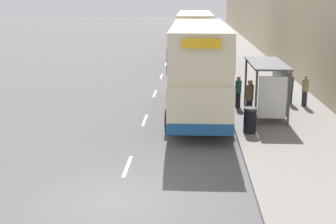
{
  "coord_description": "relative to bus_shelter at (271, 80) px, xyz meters",
  "views": [
    {
      "loc": [
        2.13,
        -11.98,
        5.66
      ],
      "look_at": [
        0.61,
        17.98,
        -1.9
      ],
      "focal_mm": 50.0,
      "sensor_mm": 36.0,
      "label": 1
    }
  ],
  "objects": [
    {
      "name": "litter_bin",
      "position": [
        -1.22,
        -2.69,
        -1.21
      ],
      "size": [
        0.55,
        0.55,
        1.05
      ],
      "color": "black",
      "rests_on": "ground_plane"
    },
    {
      "name": "car_1",
      "position": [
        -3.18,
        44.43,
        -1.04
      ],
      "size": [
        2.04,
        4.1,
        1.68
      ],
      "color": "maroon",
      "rests_on": "ground_plane"
    },
    {
      "name": "pedestrian_2",
      "position": [
        1.49,
        2.77,
        -0.91
      ],
      "size": [
        0.32,
        0.32,
        1.62
      ],
      "color": "#23232D",
      "rests_on": "ground_plane"
    },
    {
      "name": "car_2",
      "position": [
        -3.16,
        54.08,
        -0.99
      ],
      "size": [
        2.06,
        4.09,
        1.81
      ],
      "color": "navy",
      "rests_on": "ground_plane"
    },
    {
      "name": "pedestrian_3",
      "position": [
        0.75,
        2.88,
        -0.78
      ],
      "size": [
        0.37,
        0.37,
        1.87
      ],
      "color": "#23232D",
      "rests_on": "ground_plane"
    },
    {
      "name": "pedestrian_4",
      "position": [
        2.11,
        2.22,
        -0.92
      ],
      "size": [
        0.32,
        0.32,
        1.61
      ],
      "color": "#23232D",
      "rests_on": "ground_plane"
    },
    {
      "name": "lane_mark_5",
      "position": [
        -5.77,
        23.46,
        -1.87
      ],
      "size": [
        0.12,
        2.0,
        0.01
      ],
      "color": "silver",
      "rests_on": "ground_plane"
    },
    {
      "name": "double_decker_bus_ahead",
      "position": [
        -3.43,
        15.19,
        0.41
      ],
      "size": [
        2.85,
        11.41,
        4.3
      ],
      "color": "beige",
      "rests_on": "ground_plane"
    },
    {
      "name": "lane_mark_0",
      "position": [
        -5.77,
        -6.48,
        -1.87
      ],
      "size": [
        0.12,
        2.0,
        0.01
      ],
      "color": "silver",
      "rests_on": "ground_plane"
    },
    {
      "name": "lane_mark_1",
      "position": [
        -5.77,
        -0.49,
        -1.87
      ],
      "size": [
        0.12,
        2.0,
        0.01
      ],
      "color": "silver",
      "rests_on": "ground_plane"
    },
    {
      "name": "bus_shelter",
      "position": [
        0.0,
        0.0,
        0.0
      ],
      "size": [
        1.6,
        4.2,
        2.48
      ],
      "color": "#4C4C51",
      "rests_on": "ground_plane"
    },
    {
      "name": "pedestrian_1",
      "position": [
        -1.29,
        1.78,
        -0.93
      ],
      "size": [
        0.31,
        0.31,
        1.58
      ],
      "color": "#23232D",
      "rests_on": "ground_plane"
    },
    {
      "name": "pedestrian_at_shelter",
      "position": [
        -0.99,
        -0.36,
        -0.82
      ],
      "size": [
        0.35,
        0.35,
        1.79
      ],
      "color": "#23232D",
      "rests_on": "ground_plane"
    },
    {
      "name": "double_decker_bus_near",
      "position": [
        -3.3,
        0.93,
        0.41
      ],
      "size": [
        2.85,
        10.7,
        4.3
      ],
      "color": "beige",
      "rests_on": "ground_plane"
    },
    {
      "name": "pavement",
      "position": [
        0.73,
        29.2,
        -1.81
      ],
      "size": [
        5.0,
        93.0,
        0.14
      ],
      "color": "gray",
      "rests_on": "ground_plane"
    },
    {
      "name": "lane_mark_2",
      "position": [
        -5.77,
        5.5,
        -1.87
      ],
      "size": [
        0.12,
        2.0,
        0.01
      ],
      "color": "silver",
      "rests_on": "ground_plane"
    },
    {
      "name": "lane_mark_6",
      "position": [
        -5.77,
        29.45,
        -1.87
      ],
      "size": [
        0.12,
        2.0,
        0.01
      ],
      "color": "silver",
      "rests_on": "ground_plane"
    },
    {
      "name": "car_0",
      "position": [
        -3.43,
        28.48,
        -0.99
      ],
      "size": [
        2.06,
        4.3,
        1.8
      ],
      "color": "black",
      "rests_on": "ground_plane"
    },
    {
      "name": "ground_plane",
      "position": [
        -5.77,
        -9.3,
        -1.88
      ],
      "size": [
        220.0,
        220.0,
        0.0
      ],
      "primitive_type": "plane",
      "color": "#5B595B"
    },
    {
      "name": "lane_mark_3",
      "position": [
        -5.77,
        11.49,
        -1.87
      ],
      "size": [
        0.12,
        2.0,
        0.01
      ],
      "color": "silver",
      "rests_on": "ground_plane"
    },
    {
      "name": "lane_mark_4",
      "position": [
        -5.77,
        17.48,
        -1.87
      ],
      "size": [
        0.12,
        2.0,
        0.01
      ],
      "color": "silver",
      "rests_on": "ground_plane"
    }
  ]
}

